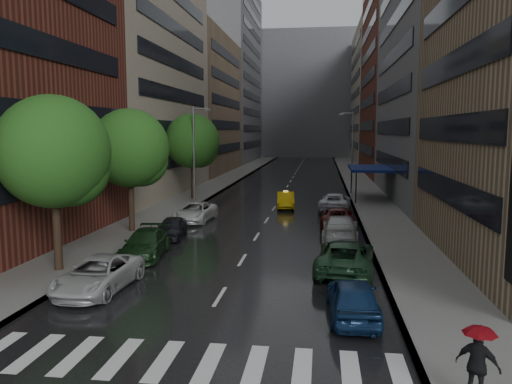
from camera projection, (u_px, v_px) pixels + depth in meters
The scene contains 18 objects.
ground at pixel (196, 335), 17.06m from camera, with size 220.00×220.00×0.00m, color gray.
road at pixel (290, 183), 66.26m from camera, with size 14.00×140.00×0.01m, color black.
sidewalk_left at pixel (223, 181), 67.41m from camera, with size 4.00×140.00×0.15m, color gray.
sidewalk_right at pixel (358, 183), 65.08m from camera, with size 4.00×140.00×0.15m, color gray.
crosswalk at pixel (186, 362), 15.07m from camera, with size 13.15×2.80×0.01m.
buildings_left at pixel (194, 70), 74.87m from camera, with size 8.00×108.00×38.00m.
buildings_right at pixel (402, 71), 69.05m from camera, with size 8.05×109.10×36.00m.
building_far at pixel (307, 95), 131.18m from camera, with size 40.00×14.00×32.00m, color slate.
tree_near at pixel (53, 152), 23.87m from camera, with size 5.44×5.44×8.67m.
tree_mid at pixel (130, 148), 33.36m from camera, with size 5.28×5.28×8.41m.
tree_far at pixel (192, 141), 49.42m from camera, with size 5.39×5.39×8.60m.
taxi at pixel (286, 200), 44.85m from camera, with size 1.51×4.34×1.43m, color #E5B40C.
parked_cars_left at pixel (158, 236), 29.61m from camera, with size 2.71×22.18×1.48m.
parked_cars_right at pixel (340, 229), 31.57m from camera, with size 3.25×30.48×1.61m.
ped_red_umbrella at pixel (478, 357), 12.50m from camera, with size 1.17×0.99×2.01m.
street_lamp_left at pixel (195, 152), 46.97m from camera, with size 1.74×0.22×9.00m.
street_lamp_right at pixel (352, 147), 59.73m from camera, with size 1.74×0.22×9.00m.
awning at pixel (370, 169), 49.95m from camera, with size 4.00×8.00×3.12m.
Camera 1 is at (4.16, -15.92, 6.98)m, focal length 35.00 mm.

